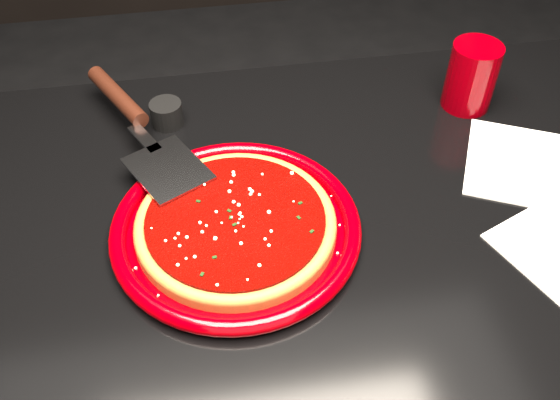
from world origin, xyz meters
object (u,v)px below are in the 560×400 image
Objects in this scene: plate at (236,228)px; pizza_server at (141,126)px; ramekin at (167,114)px; cup at (471,76)px; table at (289,400)px.

pizza_server is at bearing 120.80° from plate.
plate is 0.21m from pizza_server.
plate is 6.55× the size of ramekin.
ramekin is at bearing 176.48° from cup.
plate is at bearing -72.20° from ramekin.
table is 0.59m from cup.
pizza_server is at bearing 127.03° from table.
cup is (0.31, 0.25, 0.43)m from table.
ramekin reaches higher than table.
cup is (0.38, 0.21, 0.04)m from plate.
pizza_server is (-0.17, 0.23, 0.42)m from table.
table is at bearing -141.50° from cup.
pizza_server is 7.55× the size of ramekin.
ramekin is (-0.07, 0.23, 0.01)m from plate.
pizza_server reaches higher than ramekin.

